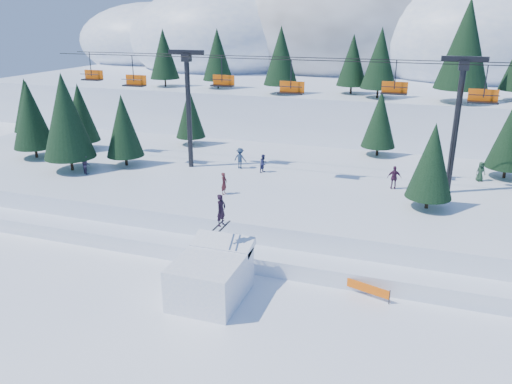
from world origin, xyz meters
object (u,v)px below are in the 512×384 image
(jump_kicker, at_px, (211,276))
(banner_near, at_px, (367,288))
(banner_far, at_px, (365,283))
(chairlift, at_px, (296,96))

(jump_kicker, height_order, banner_near, jump_kicker)
(banner_near, relative_size, banner_far, 0.96)
(banner_far, bearing_deg, chairlift, 121.16)
(jump_kicker, relative_size, banner_far, 2.07)
(chairlift, height_order, banner_far, chairlift)
(banner_near, bearing_deg, chairlift, 120.60)
(jump_kicker, bearing_deg, banner_near, 18.91)
(jump_kicker, bearing_deg, banner_far, 22.85)
(chairlift, bearing_deg, banner_far, -58.84)
(banner_far, bearing_deg, banner_near, -72.98)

